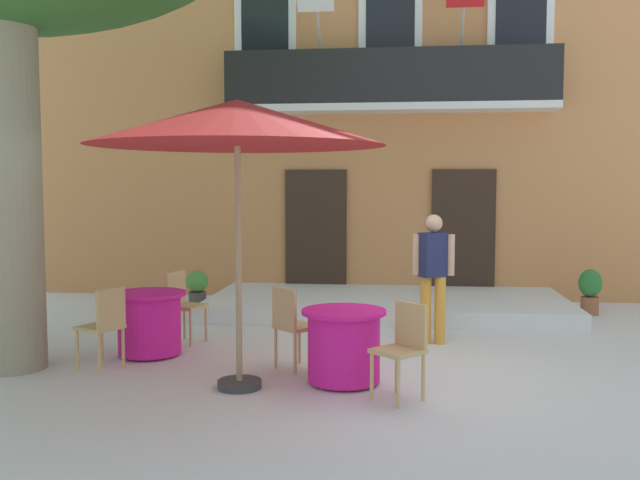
{
  "coord_description": "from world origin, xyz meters",
  "views": [
    {
      "loc": [
        0.35,
        -7.41,
        2.02
      ],
      "look_at": [
        -0.7,
        1.7,
        1.3
      ],
      "focal_mm": 39.13,
      "sensor_mm": 36.0,
      "label": 1
    }
  ],
  "objects_px": {
    "cafe_table_middle": "(344,345)",
    "cafe_table_near_tree": "(150,323)",
    "ground_planter_left": "(197,287)",
    "ground_planter_right": "(590,289)",
    "cafe_chair_near_tree_1": "(105,323)",
    "cafe_chair_near_tree_0": "(182,301)",
    "cafe_umbrella": "(237,124)",
    "cafe_chair_middle_1": "(292,322)",
    "pedestrian_near_entrance": "(433,271)",
    "cafe_chair_middle_0": "(403,344)"
  },
  "relations": [
    {
      "from": "ground_planter_left",
      "to": "pedestrian_near_entrance",
      "type": "bearing_deg",
      "value": -31.7
    },
    {
      "from": "pedestrian_near_entrance",
      "to": "ground_planter_right",
      "type": "bearing_deg",
      "value": 42.31
    },
    {
      "from": "pedestrian_near_entrance",
      "to": "cafe_umbrella",
      "type": "bearing_deg",
      "value": -132.19
    },
    {
      "from": "ground_planter_right",
      "to": "pedestrian_near_entrance",
      "type": "distance_m",
      "value": 3.48
    },
    {
      "from": "cafe_chair_middle_1",
      "to": "cafe_chair_middle_0",
      "type": "bearing_deg",
      "value": -37.06
    },
    {
      "from": "cafe_chair_near_tree_1",
      "to": "pedestrian_near_entrance",
      "type": "relative_size",
      "value": 0.55
    },
    {
      "from": "cafe_table_near_tree",
      "to": "cafe_chair_near_tree_0",
      "type": "xyz_separation_m",
      "value": [
        0.17,
        0.73,
        0.14
      ]
    },
    {
      "from": "ground_planter_right",
      "to": "cafe_chair_near_tree_0",
      "type": "bearing_deg",
      "value": -155.75
    },
    {
      "from": "cafe_chair_near_tree_1",
      "to": "cafe_chair_middle_1",
      "type": "relative_size",
      "value": 1.0
    },
    {
      "from": "ground_planter_left",
      "to": "pedestrian_near_entrance",
      "type": "height_order",
      "value": "pedestrian_near_entrance"
    },
    {
      "from": "cafe_table_near_tree",
      "to": "ground_planter_left",
      "type": "xyz_separation_m",
      "value": [
        -0.41,
        3.35,
        -0.06
      ]
    },
    {
      "from": "cafe_chair_middle_1",
      "to": "ground_planter_left",
      "type": "height_order",
      "value": "cafe_chair_middle_1"
    },
    {
      "from": "cafe_umbrella",
      "to": "ground_planter_left",
      "type": "xyz_separation_m",
      "value": [
        -1.78,
        4.55,
        -2.28
      ]
    },
    {
      "from": "cafe_table_near_tree",
      "to": "cafe_chair_near_tree_1",
      "type": "distance_m",
      "value": 0.77
    },
    {
      "from": "pedestrian_near_entrance",
      "to": "cafe_table_near_tree",
      "type": "bearing_deg",
      "value": -163.3
    },
    {
      "from": "ground_planter_left",
      "to": "cafe_table_near_tree",
      "type": "bearing_deg",
      "value": -82.99
    },
    {
      "from": "cafe_chair_middle_1",
      "to": "pedestrian_near_entrance",
      "type": "relative_size",
      "value": 0.55
    },
    {
      "from": "cafe_table_near_tree",
      "to": "cafe_chair_near_tree_1",
      "type": "height_order",
      "value": "cafe_chair_near_tree_1"
    },
    {
      "from": "cafe_table_near_tree",
      "to": "cafe_chair_near_tree_1",
      "type": "relative_size",
      "value": 0.95
    },
    {
      "from": "cafe_chair_near_tree_1",
      "to": "cafe_table_middle",
      "type": "distance_m",
      "value": 2.64
    },
    {
      "from": "cafe_chair_middle_1",
      "to": "pedestrian_near_entrance",
      "type": "distance_m",
      "value": 2.2
    },
    {
      "from": "cafe_table_near_tree",
      "to": "cafe_table_middle",
      "type": "bearing_deg",
      "value": -20.88
    },
    {
      "from": "cafe_table_middle",
      "to": "cafe_chair_middle_1",
      "type": "height_order",
      "value": "cafe_chair_middle_1"
    },
    {
      "from": "cafe_table_near_tree",
      "to": "cafe_table_middle",
      "type": "relative_size",
      "value": 1.0
    },
    {
      "from": "cafe_table_middle",
      "to": "ground_planter_left",
      "type": "bearing_deg",
      "value": 123.31
    },
    {
      "from": "cafe_chair_near_tree_1",
      "to": "ground_planter_left",
      "type": "xyz_separation_m",
      "value": [
        -0.17,
        4.06,
        -0.19
      ]
    },
    {
      "from": "ground_planter_right",
      "to": "ground_planter_left",
      "type": "bearing_deg",
      "value": 179.77
    },
    {
      "from": "cafe_table_near_tree",
      "to": "ground_planter_left",
      "type": "relative_size",
      "value": 1.44
    },
    {
      "from": "cafe_chair_near_tree_0",
      "to": "cafe_chair_middle_1",
      "type": "height_order",
      "value": "same"
    },
    {
      "from": "cafe_chair_middle_0",
      "to": "cafe_umbrella",
      "type": "distance_m",
      "value": 2.64
    },
    {
      "from": "cafe_chair_near_tree_1",
      "to": "ground_planter_left",
      "type": "height_order",
      "value": "cafe_chair_near_tree_1"
    },
    {
      "from": "cafe_chair_near_tree_0",
      "to": "pedestrian_near_entrance",
      "type": "distance_m",
      "value": 3.24
    },
    {
      "from": "cafe_chair_middle_0",
      "to": "cafe_umbrella",
      "type": "relative_size",
      "value": 0.31
    },
    {
      "from": "cafe_chair_near_tree_0",
      "to": "cafe_umbrella",
      "type": "xyz_separation_m",
      "value": [
        1.2,
        -1.94,
        2.08
      ]
    },
    {
      "from": "cafe_chair_near_tree_1",
      "to": "ground_planter_left",
      "type": "relative_size",
      "value": 1.52
    },
    {
      "from": "ground_planter_left",
      "to": "pedestrian_near_entrance",
      "type": "distance_m",
      "value": 4.49
    },
    {
      "from": "cafe_chair_near_tree_0",
      "to": "cafe_table_middle",
      "type": "xyz_separation_m",
      "value": [
        2.22,
        -1.65,
        -0.14
      ]
    },
    {
      "from": "cafe_table_near_tree",
      "to": "cafe_chair_near_tree_0",
      "type": "distance_m",
      "value": 0.77
    },
    {
      "from": "cafe_chair_near_tree_1",
      "to": "cafe_table_middle",
      "type": "bearing_deg",
      "value": -4.26
    },
    {
      "from": "cafe_table_middle",
      "to": "cafe_table_near_tree",
      "type": "bearing_deg",
      "value": 159.12
    },
    {
      "from": "cafe_table_middle",
      "to": "pedestrian_near_entrance",
      "type": "xyz_separation_m",
      "value": [
        0.99,
        1.92,
        0.54
      ]
    },
    {
      "from": "cafe_chair_near_tree_0",
      "to": "pedestrian_near_entrance",
      "type": "bearing_deg",
      "value": 4.93
    },
    {
      "from": "cafe_umbrella",
      "to": "pedestrian_near_entrance",
      "type": "distance_m",
      "value": 3.42
    },
    {
      "from": "pedestrian_near_entrance",
      "to": "cafe_chair_middle_0",
      "type": "bearing_deg",
      "value": -99.22
    },
    {
      "from": "cafe_chair_near_tree_1",
      "to": "ground_planter_right",
      "type": "relative_size",
      "value": 1.27
    },
    {
      "from": "cafe_table_middle",
      "to": "ground_planter_right",
      "type": "relative_size",
      "value": 1.21
    },
    {
      "from": "cafe_chair_near_tree_1",
      "to": "ground_planter_left",
      "type": "distance_m",
      "value": 4.07
    },
    {
      "from": "ground_planter_left",
      "to": "ground_planter_right",
      "type": "distance_m",
      "value": 6.32
    },
    {
      "from": "cafe_chair_near_tree_0",
      "to": "ground_planter_right",
      "type": "height_order",
      "value": "cafe_chair_near_tree_0"
    },
    {
      "from": "cafe_chair_near_tree_0",
      "to": "cafe_chair_middle_0",
      "type": "relative_size",
      "value": 1.0
    }
  ]
}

